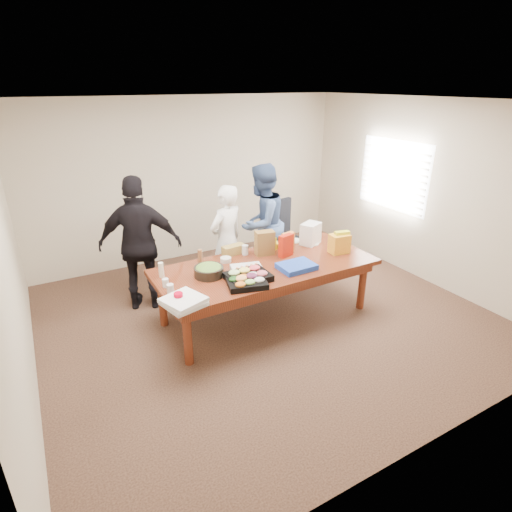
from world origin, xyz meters
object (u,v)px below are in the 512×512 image
conference_table (266,291)px  salad_bowl (209,271)px  person_center (227,240)px  person_right (262,224)px  sheet_cake (247,270)px  office_chair (286,238)px

conference_table → salad_bowl: salad_bowl is taller
person_center → salad_bowl: 1.05m
person_right → sheet_cake: size_ratio=4.85×
office_chair → person_right: bearing=177.3°
office_chair → salad_bowl: (-1.82, -1.09, 0.27)m
conference_table → sheet_cake: 0.52m
person_center → salad_bowl: bearing=33.4°
office_chair → sheet_cake: size_ratio=2.91×
conference_table → sheet_cake: bearing=-167.5°
conference_table → office_chair: bearing=47.3°
sheet_cake → person_right: bearing=68.1°
person_right → person_center: bearing=-13.8°
person_right → salad_bowl: person_right is taller
conference_table → person_center: bearing=98.0°
office_chair → person_right: 0.64m
person_center → sheet_cake: (-0.19, -0.97, -0.02)m
conference_table → person_center: (-0.13, 0.90, 0.43)m
sheet_cake → salad_bowl: size_ratio=1.05×
office_chair → person_right: (-0.52, -0.10, 0.36)m
conference_table → person_right: size_ratio=1.55×
office_chair → person_center: (-1.19, -0.25, 0.26)m
person_right → conference_table: bearing=36.1°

